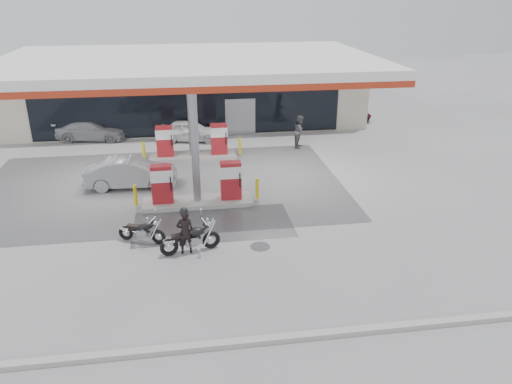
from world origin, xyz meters
TOP-DOWN VIEW (x-y plane):
  - ground at (0.00, 0.00)m, footprint 90.00×90.00m
  - wet_patch at (0.50, 0.00)m, footprint 6.00×3.00m
  - drain_cover at (2.00, -2.00)m, footprint 0.70×0.70m
  - kerb at (0.00, -7.00)m, footprint 28.00×0.25m
  - store_building at (0.01, 15.94)m, footprint 22.00×8.22m
  - canopy at (0.00, 5.00)m, footprint 16.00×10.02m
  - pump_island_near at (0.00, 2.00)m, footprint 5.14×1.30m
  - pump_island_far at (0.00, 8.00)m, footprint 5.14×1.30m
  - main_motorcycle at (-0.37, -1.99)m, footprint 2.08×0.81m
  - biker_main at (-0.56, -2.03)m, footprint 0.60×0.42m
  - parked_motorcycle at (-2.06, -1.01)m, footprint 1.70×0.94m
  - sedan_white at (-0.03, 11.20)m, footprint 3.79×2.13m
  - attendant at (6.00, 9.00)m, footprint 1.00×1.10m
  - hatchback_silver at (-2.85, 4.40)m, footprint 4.09×1.55m
  - parked_car_left at (-5.75, 12.24)m, footprint 4.24×2.15m
  - parked_car_right at (10.00, 14.00)m, footprint 4.06×2.10m

SIDE VIEW (x-z plane):
  - ground at x=0.00m, z-range 0.00..0.00m
  - wet_patch at x=0.50m, z-range 0.00..0.00m
  - drain_cover at x=2.00m, z-range 0.00..0.01m
  - kerb at x=0.00m, z-range 0.00..0.15m
  - parked_motorcycle at x=-2.06m, z-range -0.05..0.86m
  - main_motorcycle at x=-0.37m, z-range -0.06..1.02m
  - parked_car_right at x=10.00m, z-range 0.00..1.09m
  - parked_car_left at x=-5.75m, z-range 0.00..1.18m
  - sedan_white at x=-0.03m, z-range 0.00..1.22m
  - hatchback_silver at x=-2.85m, z-range 0.00..1.33m
  - pump_island_near at x=0.00m, z-range -0.18..1.60m
  - pump_island_far at x=0.00m, z-range -0.18..1.60m
  - biker_main at x=-0.56m, z-range 0.00..1.59m
  - attendant at x=6.00m, z-range 0.00..1.84m
  - store_building at x=0.01m, z-range 0.01..4.01m
  - canopy at x=0.00m, z-range 2.51..8.02m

